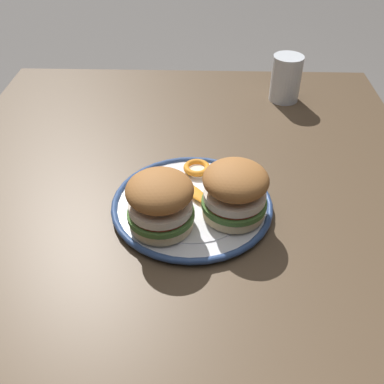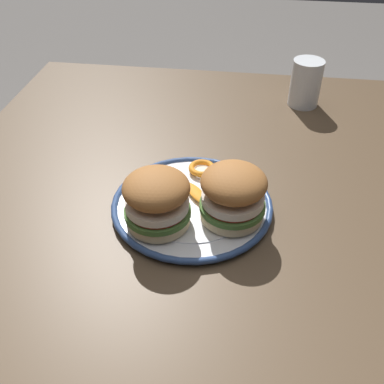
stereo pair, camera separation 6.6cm
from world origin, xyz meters
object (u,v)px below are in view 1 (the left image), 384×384
at_px(dining_table, 181,245).
at_px(drinking_glass, 286,81).
at_px(sandwich_half_right, 160,201).
at_px(dinner_plate, 192,205).
at_px(sandwich_half_left, 235,191).

xyz_separation_m(dining_table, drinking_glass, (0.46, -0.25, 0.14)).
bearing_deg(sandwich_half_right, dining_table, -30.08).
bearing_deg(dinner_plate, dining_table, 117.41).
bearing_deg(sandwich_half_left, dinner_plate, 68.72).
relative_size(sandwich_half_right, drinking_glass, 1.27).
bearing_deg(drinking_glass, dinner_plate, 153.17).
height_order(sandwich_half_left, drinking_glass, sandwich_half_left).
height_order(dining_table, drinking_glass, drinking_glass).
height_order(dinner_plate, drinking_glass, drinking_glass).
xyz_separation_m(sandwich_half_left, drinking_glass, (0.48, -0.15, -0.02)).
bearing_deg(sandwich_half_right, sandwich_half_left, -75.44).
bearing_deg(dining_table, sandwich_half_right, 149.92).
height_order(dining_table, sandwich_half_left, sandwich_half_left).
distance_m(dining_table, sandwich_half_left, 0.18).
bearing_deg(sandwich_half_right, drinking_glass, -28.58).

